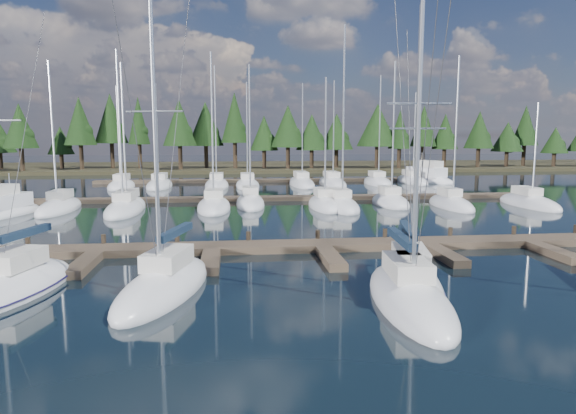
{
  "coord_description": "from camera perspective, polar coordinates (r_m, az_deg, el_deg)",
  "views": [
    {
      "loc": [
        -4.88,
        -9.77,
        6.32
      ],
      "look_at": [
        -1.4,
        22.0,
        1.85
      ],
      "focal_mm": 32.0,
      "sensor_mm": 36.0,
      "label": 1
    }
  ],
  "objects": [
    {
      "name": "front_sailboat_2",
      "position": [
        21.56,
        -13.53,
        -8.5
      ],
      "size": [
        4.48,
        8.51,
        13.12
      ],
      "color": "silver",
      "rests_on": "ground"
    },
    {
      "name": "front_sailboat_4",
      "position": [
        21.91,
        13.47,
        -8.27
      ],
      "size": [
        4.32,
        9.22,
        11.96
      ],
      "color": "silver",
      "rests_on": "ground"
    },
    {
      "name": "ground",
      "position": [
        40.56,
        0.74,
        -1.0
      ],
      "size": [
        260.0,
        260.0,
        0.0
      ],
      "primitive_type": "plane",
      "color": "black",
      "rests_on": "ground"
    },
    {
      "name": "back_sailboat_rows",
      "position": [
        54.97,
        -1.1,
        1.64
      ],
      "size": [
        43.75,
        32.37,
        16.15
      ],
      "color": "silver",
      "rests_on": "ground"
    },
    {
      "name": "front_sailboat_3",
      "position": [
        20.1,
        13.31,
        -9.71
      ],
      "size": [
        3.22,
        8.65,
        13.48
      ],
      "color": "silver",
      "rests_on": "ground"
    },
    {
      "name": "far_shore",
      "position": [
        100.07,
        -3.45,
        4.5
      ],
      "size": [
        220.0,
        30.0,
        0.6
      ],
      "primitive_type": "cube",
      "color": "#312D1B",
      "rests_on": "ground"
    },
    {
      "name": "front_sailboat_1",
      "position": [
        23.67,
        -28.68,
        -7.84
      ],
      "size": [
        5.03,
        8.58,
        12.5
      ],
      "color": "silver",
      "rests_on": "ground"
    },
    {
      "name": "motor_yacht_left",
      "position": [
        46.44,
        -29.0,
        -0.3
      ],
      "size": [
        4.69,
        8.52,
        4.04
      ],
      "color": "silver",
      "rests_on": "ground"
    },
    {
      "name": "tree_line",
      "position": [
        90.0,
        -4.82,
        8.67
      ],
      "size": [
        182.59,
        11.69,
        13.74
      ],
      "color": "black",
      "rests_on": "far_shore"
    },
    {
      "name": "back_docks",
      "position": [
        59.87,
        -1.54,
        2.09
      ],
      "size": [
        50.0,
        21.8,
        0.4
      ],
      "color": "brown",
      "rests_on": "ground"
    },
    {
      "name": "main_dock",
      "position": [
        28.23,
        3.87,
        -4.57
      ],
      "size": [
        44.0,
        6.13,
        0.9
      ],
      "color": "brown",
      "rests_on": "ground"
    },
    {
      "name": "motor_yacht_right",
      "position": [
        72.68,
        15.14,
        3.12
      ],
      "size": [
        6.83,
        10.13,
        4.83
      ],
      "color": "silver",
      "rests_on": "ground"
    }
  ]
}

